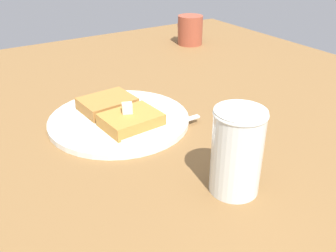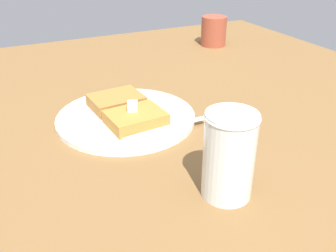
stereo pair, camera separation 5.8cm
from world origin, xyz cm
name	(u,v)px [view 1 (the left image)]	position (x,y,z in cm)	size (l,w,h in cm)	color
table_surface	(160,119)	(0.00, 0.00, 1.35)	(122.73, 122.73, 2.69)	brown
plate	(119,120)	(0.69, 8.26, 3.27)	(25.53, 25.53, 1.05)	silver
toast_slice_left	(131,120)	(-3.52, 7.93, 4.89)	(7.58, 9.63, 2.30)	#B27832
toast_slice_middle	(107,104)	(4.91, 8.59, 4.89)	(7.58, 9.63, 2.30)	#A56D31
butter_pat_primary	(127,108)	(-2.68, 8.12, 6.91)	(1.74, 1.57, 1.74)	#F9EBCA
fork	(157,129)	(-7.12, 4.95, 3.93)	(2.25, 16.02, 0.36)	silver
syrup_jar	(236,156)	(-25.54, 3.73, 8.02)	(6.94, 6.94, 11.92)	#481C07
coffee_mug	(190,30)	(36.56, -32.96, 6.98)	(10.28, 7.47, 8.55)	#9A452F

